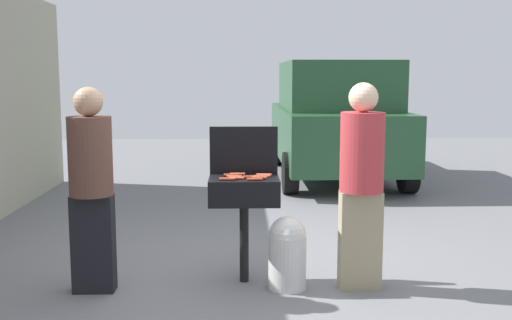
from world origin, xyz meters
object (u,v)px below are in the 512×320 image
object	(u,v)px
hot_dog_0	(238,174)
hot_dog_4	(251,177)
hot_dog_1	(236,178)
hot_dog_3	(234,177)
hot_dog_6	(264,175)
hot_dog_8	(255,179)
person_left	(91,182)
parked_minivan	(334,119)
person_right	(361,179)
hot_dog_9	(227,179)
hot_dog_7	(231,175)
hot_dog_2	(262,176)
propane_tank	(287,251)
bbq_grill	(244,194)
hot_dog_5	(259,178)

from	to	relation	value
hot_dog_0	hot_dog_4	size ratio (longest dim) A/B	1.00
hot_dog_1	hot_dog_4	bearing A→B (deg)	24.54
hot_dog_3	hot_dog_6	distance (m)	0.27
hot_dog_8	person_left	world-z (taller)	person_left
parked_minivan	person_right	bearing A→B (deg)	82.89
hot_dog_9	person_left	world-z (taller)	person_left
hot_dog_4	hot_dog_8	size ratio (longest dim) A/B	1.00
hot_dog_8	hot_dog_9	size ratio (longest dim) A/B	1.00
hot_dog_3	person_left	xyz separation A→B (m)	(-1.16, -0.19, -0.01)
hot_dog_1	hot_dog_7	xyz separation A→B (m)	(-0.04, 0.16, 0.00)
hot_dog_9	hot_dog_2	bearing A→B (deg)	23.34
hot_dog_6	hot_dog_9	world-z (taller)	same
hot_dog_8	hot_dog_7	bearing A→B (deg)	131.40
hot_dog_1	parked_minivan	size ratio (longest dim) A/B	0.03
hot_dog_1	parked_minivan	bearing A→B (deg)	72.98
person_right	parked_minivan	size ratio (longest dim) A/B	0.39
hot_dog_2	hot_dog_0	bearing A→B (deg)	149.42
hot_dog_0	hot_dog_6	distance (m)	0.23
hot_dog_7	hot_dog_0	bearing A→B (deg)	42.69
propane_tank	parked_minivan	size ratio (longest dim) A/B	0.14
hot_dog_2	hot_dog_7	bearing A→B (deg)	164.09
hot_dog_8	parked_minivan	xyz separation A→B (m)	(1.54, 5.59, 0.10)
hot_dog_3	hot_dog_1	bearing A→B (deg)	-75.34
hot_dog_0	hot_dog_2	size ratio (longest dim) A/B	1.00
hot_dog_3	hot_dog_9	bearing A→B (deg)	-116.50
bbq_grill	hot_dog_9	size ratio (longest dim) A/B	7.05
hot_dog_2	propane_tank	xyz separation A→B (m)	(0.21, -0.18, -0.61)
bbq_grill	person_right	bearing A→B (deg)	-11.04
hot_dog_4	hot_dog_9	size ratio (longest dim) A/B	1.00
hot_dog_9	person_right	bearing A→B (deg)	-2.68
hot_dog_6	hot_dog_3	bearing A→B (deg)	-161.87
hot_dog_9	hot_dog_4	bearing A→B (deg)	26.74
propane_tank	person_right	world-z (taller)	person_right
hot_dog_6	hot_dog_5	bearing A→B (deg)	-107.50
hot_dog_1	hot_dog_5	size ratio (longest dim) A/B	1.00
hot_dog_5	person_left	world-z (taller)	person_left
hot_dog_1	parked_minivan	xyz separation A→B (m)	(1.69, 5.53, 0.10)
bbq_grill	hot_dog_7	bearing A→B (deg)	148.56
bbq_grill	hot_dog_7	size ratio (longest dim) A/B	7.05
hot_dog_1	hot_dog_3	world-z (taller)	same
hot_dog_4	hot_dog_5	size ratio (longest dim) A/B	1.00
hot_dog_6	person_left	world-z (taller)	person_left
hot_dog_3	hot_dog_5	bearing A→B (deg)	-16.35
hot_dog_7	hot_dog_8	size ratio (longest dim) A/B	1.00
propane_tank	person_right	size ratio (longest dim) A/B	0.36
hot_dog_6	parked_minivan	size ratio (longest dim) A/B	0.03
hot_dog_2	person_left	size ratio (longest dim) A/B	0.08
hot_dog_2	propane_tank	bearing A→B (deg)	-41.02
hot_dog_6	person_right	bearing A→B (deg)	-17.64
person_right	hot_dog_0	bearing A→B (deg)	-32.29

